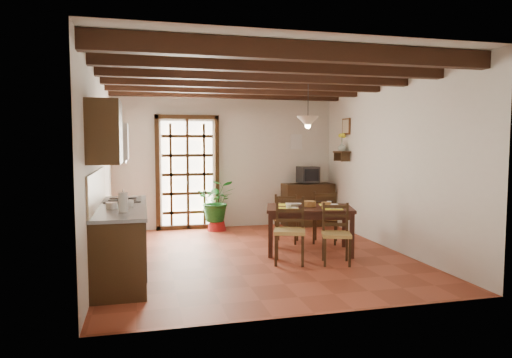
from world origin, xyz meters
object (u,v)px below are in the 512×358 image
object	(u,v)px
chair_near_right	(336,245)
sideboard	(308,205)
kitchen_counter	(121,240)
crt_tv	(308,175)
chair_near_left	(290,243)
dining_table	(309,213)
chair_far_left	(287,227)
chair_far_right	(325,226)
pendant_lamp	(308,121)
potted_plant	(217,202)

from	to	relation	value
chair_near_right	sideboard	world-z (taller)	sideboard
chair_near_right	kitchen_counter	bearing A→B (deg)	-164.43
kitchen_counter	sideboard	size ratio (longest dim) A/B	2.17
crt_tv	chair_near_left	bearing A→B (deg)	-121.30
crt_tv	dining_table	bearing A→B (deg)	-115.90
chair_near_right	chair_far_left	distance (m)	1.52
chair_far_right	chair_near_left	bearing A→B (deg)	74.77
chair_near_left	chair_far_right	world-z (taller)	chair_near_left
chair_far_right	crt_tv	size ratio (longest dim) A/B	2.15
sideboard	chair_near_left	bearing A→B (deg)	-116.13
chair_near_right	crt_tv	bearing A→B (deg)	95.36
pendant_lamp	chair_near_left	bearing A→B (deg)	-127.64
chair_far_left	pendant_lamp	world-z (taller)	pendant_lamp
sideboard	potted_plant	world-z (taller)	potted_plant
chair_near_left	crt_tv	world-z (taller)	crt_tv
chair_near_right	sideboard	bearing A→B (deg)	95.38
chair_far_left	chair_far_right	size ratio (longest dim) A/B	0.94
kitchen_counter	sideboard	world-z (taller)	kitchen_counter
dining_table	pendant_lamp	distance (m)	1.45
kitchen_counter	dining_table	size ratio (longest dim) A/B	1.48
crt_tv	potted_plant	bearing A→B (deg)	176.13
dining_table	chair_near_right	bearing A→B (deg)	-63.92
chair_far_left	crt_tv	bearing A→B (deg)	-97.14
chair_far_left	crt_tv	size ratio (longest dim) A/B	2.02
chair_near_left	chair_near_right	xyz separation A→B (m)	(0.64, -0.19, -0.03)
chair_near_left	chair_far_right	size ratio (longest dim) A/B	1.04
chair_near_right	sideboard	xyz separation A→B (m)	(0.67, 2.96, 0.17)
chair_near_right	potted_plant	bearing A→B (deg)	131.87
dining_table	chair_far_right	size ratio (longest dim) A/B	1.66
chair_far_left	sideboard	bearing A→B (deg)	-97.04
dining_table	pendant_lamp	world-z (taller)	pendant_lamp
sideboard	kitchen_counter	bearing A→B (deg)	-142.92
chair_near_left	potted_plant	xyz separation A→B (m)	(-0.63, 2.69, 0.27)
kitchen_counter	dining_table	distance (m)	2.90
chair_near_left	sideboard	distance (m)	3.07
dining_table	sideboard	bearing A→B (deg)	86.35
chair_near_left	chair_near_right	bearing A→B (deg)	3.03
dining_table	chair_far_left	size ratio (longest dim) A/B	1.77
crt_tv	pendant_lamp	bearing A→B (deg)	-116.77
dining_table	sideboard	distance (m)	2.36
dining_table	crt_tv	distance (m)	2.38
chair_near_right	pendant_lamp	size ratio (longest dim) A/B	1.02
chair_far_right	sideboard	world-z (taller)	chair_far_right
chair_near_left	dining_table	bearing A→B (deg)	67.09
chair_far_left	crt_tv	distance (m)	1.90
kitchen_counter	chair_far_left	xyz separation A→B (m)	(2.70, 1.36, -0.20)
chair_near_right	dining_table	bearing A→B (deg)	117.98
crt_tv	pendant_lamp	size ratio (longest dim) A/B	0.50
sideboard	potted_plant	distance (m)	1.94
kitchen_counter	potted_plant	distance (m)	3.23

